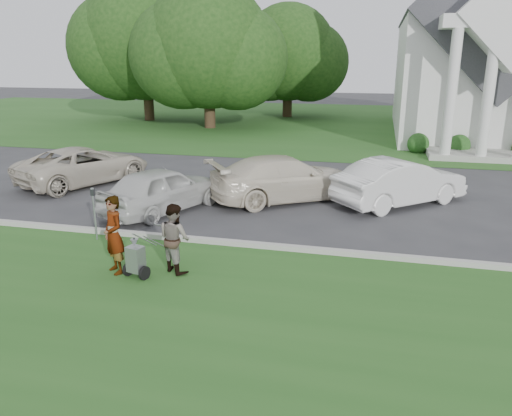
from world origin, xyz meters
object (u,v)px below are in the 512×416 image
at_px(person_right, 175,238).
at_px(car_c, 285,178).
at_px(church, 479,36).
at_px(striping_cart, 136,260).
at_px(tree_left, 208,51).
at_px(parking_meter_near, 94,208).
at_px(car_a, 84,165).
at_px(car_b, 162,189).
at_px(car_d, 400,182).
at_px(tree_back, 288,57).
at_px(tree_far, 145,44).
at_px(person_left, 114,236).

xyz_separation_m(person_right, car_c, (1.33, 6.54, -0.04)).
relative_size(church, striping_cart, 21.02).
bearing_deg(tree_left, striping_cart, -74.95).
height_order(church, tree_left, church).
xyz_separation_m(person_right, parking_meter_near, (-2.88, 1.41, 0.11)).
bearing_deg(car_a, church, -108.66).
relative_size(person_right, car_b, 0.38).
xyz_separation_m(car_c, car_d, (3.82, 0.36, 0.01)).
xyz_separation_m(church, car_d, (-4.73, -17.54, -5.17)).
xyz_separation_m(church, striping_cart, (-10.60, -24.97, -5.51)).
bearing_deg(car_b, car_a, -8.24).
bearing_deg(tree_left, tree_back, 63.43).
relative_size(parking_meter_near, car_c, 0.28).
bearing_deg(car_a, tree_left, -63.57).
relative_size(church, tree_far, 2.07).
height_order(car_a, car_c, car_c).
bearing_deg(parking_meter_near, car_a, 124.30).
bearing_deg(tree_back, tree_left, -116.57).
distance_m(tree_left, car_b, 20.12).
height_order(church, person_right, church).
distance_m(tree_far, tree_back, 11.22).
bearing_deg(person_left, church, 103.65).
distance_m(parking_meter_near, car_b, 2.96).
bearing_deg(tree_back, church, -27.85).
bearing_deg(car_d, person_right, 101.03).
xyz_separation_m(church, person_right, (-9.88, -24.43, -5.13)).
bearing_deg(car_d, car_a, 47.21).
bearing_deg(car_c, person_left, 122.90).
relative_size(tree_back, person_right, 5.96).
bearing_deg(person_right, church, -79.89).
bearing_deg(person_left, tree_far, 151.78).
height_order(striping_cart, car_d, car_d).
relative_size(parking_meter_near, car_a, 0.28).
bearing_deg(car_c, car_b, 85.96).
xyz_separation_m(striping_cart, parking_meter_near, (-2.17, 1.95, 0.49)).
height_order(person_right, car_b, person_right).
bearing_deg(car_c, tree_back, -26.14).
xyz_separation_m(tree_far, car_a, (6.42, -19.29, -4.97)).
bearing_deg(church, person_left, -114.24).
xyz_separation_m(person_left, car_d, (6.45, 7.30, -0.13)).
relative_size(tree_far, car_d, 2.48).
height_order(tree_left, car_c, tree_left).
height_order(striping_cart, person_right, person_right).
bearing_deg(person_left, striping_cart, 24.69).
distance_m(person_left, person_right, 1.36).
relative_size(tree_left, car_b, 2.48).
distance_m(person_right, car_d, 8.61).
bearing_deg(tree_left, person_right, -72.99).
distance_m(church, striping_cart, 27.68).
distance_m(church, person_left, 27.70).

